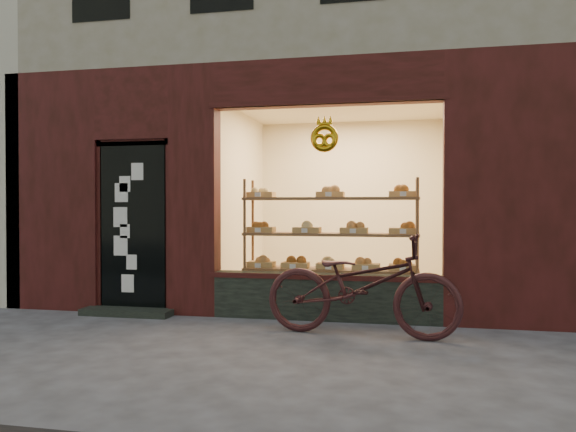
# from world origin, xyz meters

# --- Properties ---
(ground) EXTENTS (90.00, 90.00, 0.00)m
(ground) POSITION_xyz_m (0.00, 0.00, 0.00)
(ground) COLOR #3C3C3E
(display_shelf) EXTENTS (2.20, 0.45, 1.70)m
(display_shelf) POSITION_xyz_m (0.45, 2.55, 0.83)
(display_shelf) COLOR brown
(display_shelf) RESTS_ON ground
(bicycle) EXTENTS (2.10, 0.92, 1.07)m
(bicycle) POSITION_xyz_m (0.93, 1.37, 0.53)
(bicycle) COLOR #361819
(bicycle) RESTS_ON ground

